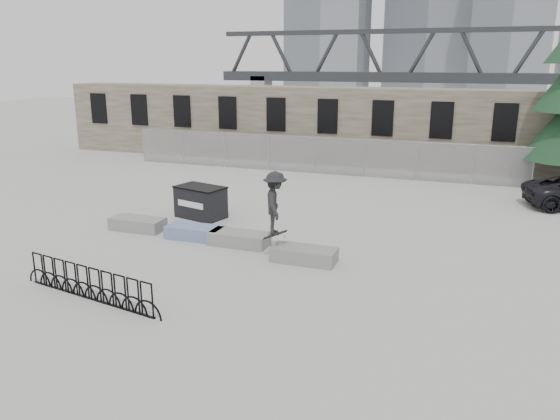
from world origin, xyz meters
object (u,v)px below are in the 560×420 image
object	(u,v)px
planter_center_left	(195,232)
planter_far_left	(138,223)
dumpster	(201,202)
planter_offset	(304,254)
bike_rack	(89,284)
planter_center_right	(239,238)
skateboarder	(275,203)

from	to	relation	value
planter_center_left	planter_far_left	bearing A→B (deg)	175.43
planter_far_left	planter_center_left	distance (m)	2.50
planter_far_left	planter_center_left	bearing A→B (deg)	-4.57
planter_far_left	dumpster	bearing A→B (deg)	57.62
dumpster	planter_offset	bearing A→B (deg)	-16.87
planter_center_left	bike_rack	world-z (taller)	bike_rack
planter_center_left	planter_center_right	bearing A→B (deg)	-4.20
planter_offset	skateboarder	distance (m)	1.82
planter_far_left	bike_rack	bearing A→B (deg)	-67.62
planter_center_right	skateboarder	distance (m)	2.34
planter_center_left	planter_offset	xyz separation A→B (m)	(4.28, -0.89, 0.00)
planter_far_left	planter_center_left	size ratio (longest dim) A/B	1.00
bike_rack	skateboarder	xyz separation A→B (m)	(3.50, 4.54, 1.36)
planter_far_left	dumpster	size ratio (longest dim) A/B	0.93
dumpster	skateboarder	xyz separation A→B (m)	(4.38, -3.35, 1.16)
bike_rack	skateboarder	distance (m)	5.89
planter_center_right	planter_far_left	bearing A→B (deg)	175.58
bike_rack	planter_center_right	bearing A→B (deg)	70.20
planter_center_right	bike_rack	xyz separation A→B (m)	(-1.91, -5.30, 0.19)
planter_offset	skateboarder	world-z (taller)	skateboarder
planter_center_left	bike_rack	xyz separation A→B (m)	(-0.17, -5.43, 0.19)
skateboarder	planter_far_left	bearing A→B (deg)	58.38
planter_far_left	planter_center_right	xyz separation A→B (m)	(4.23, -0.33, 0.00)
planter_center_left	skateboarder	xyz separation A→B (m)	(3.33, -0.89, 1.55)
bike_rack	dumpster	bearing A→B (deg)	96.40
skateboarder	planter_offset	bearing A→B (deg)	-111.28
dumpster	planter_far_left	bearing A→B (deg)	-107.11
dumpster	skateboarder	distance (m)	5.63
planter_offset	bike_rack	distance (m)	6.36
planter_far_left	planter_offset	bearing A→B (deg)	-9.16
bike_rack	planter_far_left	bearing A→B (deg)	112.38
dumpster	skateboarder	world-z (taller)	skateboarder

